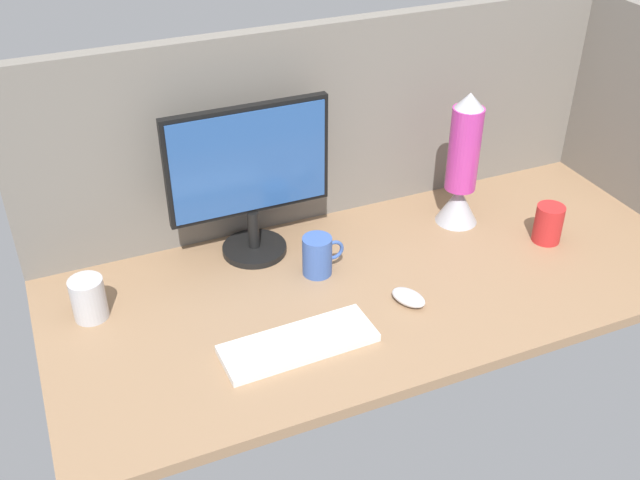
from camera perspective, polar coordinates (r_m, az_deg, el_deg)
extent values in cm
cube|color=#8C6B4C|center=(200.71, 5.17, -3.00)|extent=(180.00, 80.00, 3.00)
cube|color=slate|center=(214.31, 0.91, 9.12)|extent=(180.00, 5.00, 58.07)
cylinder|color=black|center=(208.35, -5.07, -0.66)|extent=(18.00, 18.00, 1.80)
cylinder|color=black|center=(204.85, -5.15, 0.82)|extent=(3.20, 3.20, 11.00)
cube|color=black|center=(195.32, -5.55, 6.12)|extent=(44.50, 2.40, 30.64)
cube|color=#264C8C|center=(194.13, -5.42, 5.94)|extent=(42.10, 0.60, 28.24)
cube|color=silver|center=(175.84, -1.66, -7.97)|extent=(37.40, 14.19, 2.00)
ellipsoid|color=silver|center=(189.50, 6.84, -4.42)|extent=(9.09, 11.06, 3.40)
cylinder|color=#B2B2B7|center=(190.19, -17.41, -4.34)|extent=(8.45, 8.45, 11.09)
cylinder|color=red|center=(219.56, 17.19, 1.21)|extent=(7.96, 7.96, 11.18)
cylinder|color=#38569E|center=(196.47, -0.22, -1.22)|extent=(7.95, 7.95, 11.08)
torus|color=#38569E|center=(197.73, 1.05, -0.78)|extent=(5.88, 1.00, 5.88)
cone|color=#A5A5AD|center=(222.62, 10.56, 2.73)|extent=(12.42, 12.42, 11.29)
cylinder|color=#B2338C|center=(214.14, 11.06, 6.88)|extent=(9.03, 9.03, 24.84)
cone|color=#A5A5AD|center=(208.15, 11.49, 10.49)|extent=(8.13, 8.13, 4.52)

